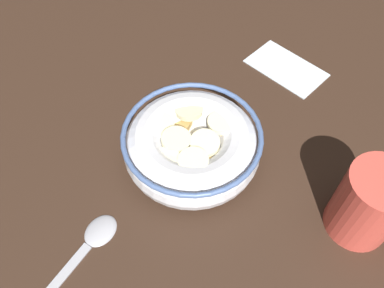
% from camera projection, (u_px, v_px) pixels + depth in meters
% --- Properties ---
extents(ground_plane, '(1.33, 1.33, 0.02)m').
position_uv_depth(ground_plane, '(192.00, 163.00, 0.49)').
color(ground_plane, '#332116').
extents(cereal_bowl, '(0.16, 0.16, 0.05)m').
position_uv_depth(cereal_bowl, '(192.00, 145.00, 0.46)').
color(cereal_bowl, silver).
rests_on(cereal_bowl, ground_plane).
extents(spoon, '(0.03, 0.14, 0.01)m').
position_uv_depth(spoon, '(88.00, 243.00, 0.41)').
color(spoon, '#A5A5AD').
rests_on(spoon, ground_plane).
extents(coffee_mug, '(0.10, 0.07, 0.09)m').
position_uv_depth(coffee_mug, '(371.00, 205.00, 0.39)').
color(coffee_mug, '#D84C3F').
rests_on(coffee_mug, ground_plane).
extents(folded_napkin, '(0.12, 0.09, 0.00)m').
position_uv_depth(folded_napkin, '(286.00, 68.00, 0.57)').
color(folded_napkin, silver).
rests_on(folded_napkin, ground_plane).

